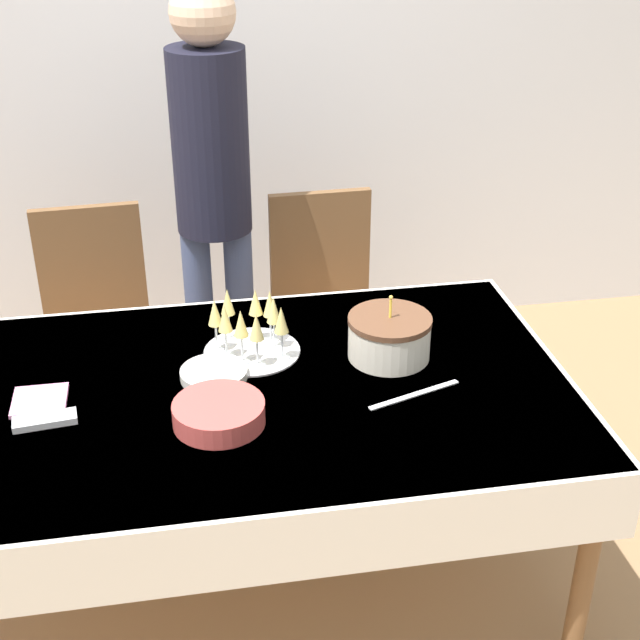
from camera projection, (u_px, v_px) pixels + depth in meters
ground_plane at (243, 578)px, 2.92m from camera, size 12.00×12.00×0.00m
wall_back at (190, 50)px, 3.77m from camera, size 8.00×0.05×2.70m
dining_table at (234, 418)px, 2.62m from camera, size 1.98×1.14×0.73m
dining_chair_far_left at (97, 323)px, 3.38m from camera, size 0.44×0.44×0.95m
dining_chair_far_right at (325, 305)px, 3.51m from camera, size 0.43×0.43×0.95m
birthday_cake at (389, 337)px, 2.71m from camera, size 0.26×0.26×0.21m
champagne_tray at (250, 324)px, 2.72m from camera, size 0.30×0.30×0.18m
plate_stack_main at (219, 413)px, 2.41m from camera, size 0.25×0.25×0.06m
plate_stack_dessert at (214, 374)px, 2.62m from camera, size 0.20×0.20×0.03m
cake_knife at (414, 395)px, 2.54m from camera, size 0.29×0.11×0.00m
fork_pile at (45, 420)px, 2.42m from camera, size 0.18×0.08×0.02m
napkin_pile at (40, 400)px, 2.51m from camera, size 0.15×0.15×0.01m
person_standing at (212, 174)px, 3.26m from camera, size 0.28×0.28×1.74m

